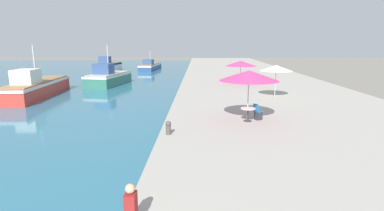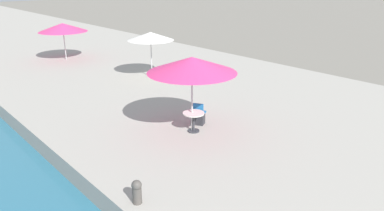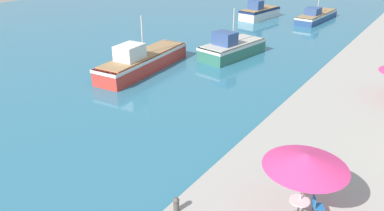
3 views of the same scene
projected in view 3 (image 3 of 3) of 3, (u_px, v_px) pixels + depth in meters
water_basin at (124, 22)px, 49.87m from camera, size 56.00×90.00×0.04m
fishing_boat_near at (142, 60)px, 31.99m from camera, size 3.39×10.47×4.69m
fishing_boat_mid at (232, 48)px, 35.62m from camera, size 3.94×7.50×4.56m
fishing_boat_far at (259, 12)px, 51.53m from camera, size 3.43×6.83×4.60m
fishing_boat_distant at (316, 16)px, 50.37m from camera, size 2.99×9.42×3.42m
cafe_umbrella_pink at (306, 161)px, 13.83m from camera, size 3.21×3.21×2.80m
cafe_table at (299, 204)px, 14.59m from camera, size 0.80×0.80×0.74m
cafe_chair_left at (317, 210)px, 14.63m from camera, size 0.57×0.56×0.91m
mooring_bollard at (176, 204)px, 14.91m from camera, size 0.26×0.26×0.65m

